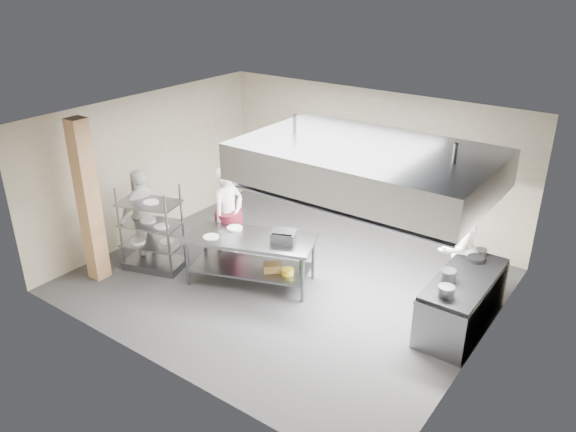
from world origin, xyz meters
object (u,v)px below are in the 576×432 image
Objects in this scene: chef_line at (456,246)px; chef_plating at (144,215)px; island at (251,260)px; cooking_range at (462,303)px; stockpot at (448,275)px; griddle at (283,237)px; chef_head at (228,215)px; pass_rack at (152,228)px.

chef_line is 1.00× the size of chef_plating.
cooking_range is at bearing -6.18° from island.
chef_line is 1.14m from stockpot.
griddle is at bearing 105.77° from chef_plating.
chef_line is (3.97, 1.33, -0.02)m from chef_head.
cooking_range is 4.50m from chef_head.
chef_line is (-0.48, 0.85, 0.51)m from cooking_range.
chef_line is 7.50× the size of stockpot.
griddle is (2.82, 0.68, 0.09)m from chef_plating.
griddle is (0.59, 0.19, 0.55)m from island.
pass_rack is 0.82× the size of cooking_range.
cooking_range is at bearing 52.60° from stockpot.
island is at bearing -169.13° from stockpot.
stockpot is at bearing -14.75° from griddle.
stockpot is (0.28, -1.10, 0.06)m from chef_line.
chef_plating is at bearing -166.46° from cooking_range.
island is 5.59× the size of griddle.
chef_plating is at bearing 169.43° from griddle.
griddle is at bearing -2.72° from island.
pass_rack is 4.05× the size of griddle.
stockpot is (5.21, 1.30, 0.16)m from pass_rack.
chef_line is at bearing 9.19° from island.
chef_line reaches higher than island.
pass_rack reaches higher than griddle.
stockpot is at bearing 103.71° from chef_plating.
island is 1.99m from pass_rack.
chef_head is (-4.45, -0.48, 0.53)m from cooking_range.
griddle is at bearing -93.66° from chef_head.
chef_line is 5.77m from chef_plating.
griddle is (2.43, 0.84, 0.18)m from pass_rack.
island is at bearing -165.77° from cooking_range.
pass_rack is at bearing 178.99° from island.
chef_plating is (-0.39, 0.16, 0.10)m from pass_rack.
cooking_range is at bearing -10.60° from griddle.
island is at bearing 104.64° from chef_plating.
pass_rack reaches higher than stockpot.
chef_line is at bearing 8.65° from pass_rack.
cooking_range is 3.11m from griddle.
cooking_range is 0.65m from stockpot.
pass_rack reaches higher than island.
chef_plating reaches higher than cooking_range.
chef_head is 1.02× the size of chef_line.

